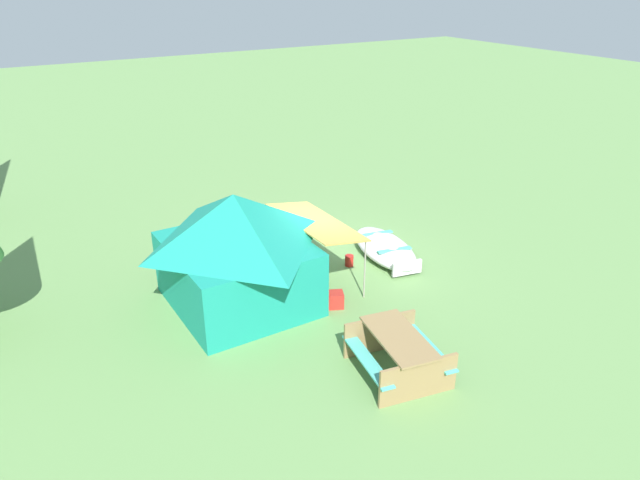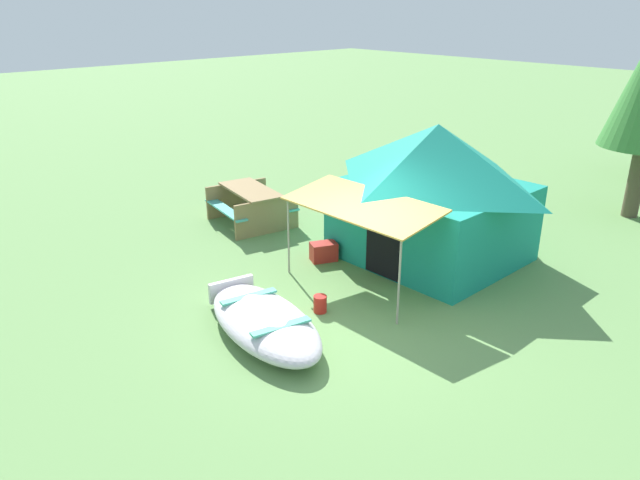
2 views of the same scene
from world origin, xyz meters
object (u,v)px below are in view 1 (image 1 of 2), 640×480
(picnic_table, at_px, (398,350))
(beached_rowboat, at_px, (385,248))
(cooler_box, at_px, (332,300))
(fuel_can, at_px, (349,261))
(canvas_cabin_tent, at_px, (237,248))

(picnic_table, bearing_deg, beached_rowboat, -34.07)
(picnic_table, height_order, cooler_box, picnic_table)
(picnic_table, relative_size, cooler_box, 3.98)
(beached_rowboat, distance_m, fuel_can, 1.10)
(canvas_cabin_tent, bearing_deg, cooler_box, -126.76)
(cooler_box, height_order, fuel_can, cooler_box)
(beached_rowboat, height_order, cooler_box, beached_rowboat)
(cooler_box, bearing_deg, picnic_table, 175.48)
(picnic_table, xyz_separation_m, cooler_box, (2.60, -0.21, -0.31))
(canvas_cabin_tent, bearing_deg, picnic_table, -159.25)
(beached_rowboat, height_order, picnic_table, picnic_table)
(beached_rowboat, relative_size, picnic_table, 1.46)
(canvas_cabin_tent, height_order, cooler_box, canvas_cabin_tent)
(fuel_can, bearing_deg, canvas_cabin_tent, 94.27)
(fuel_can, bearing_deg, cooler_box, 135.81)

